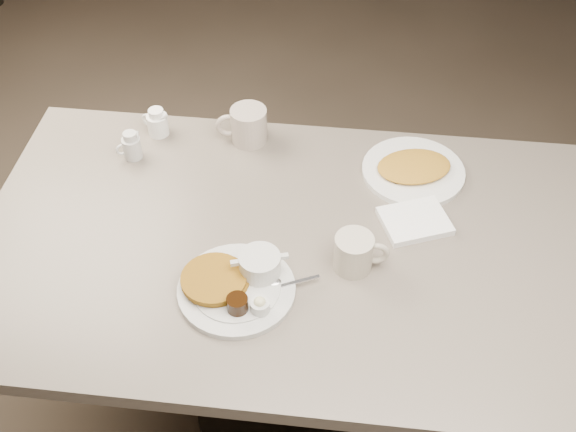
# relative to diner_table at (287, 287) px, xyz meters

# --- Properties ---
(diner_table) EXTENTS (1.50, 0.90, 0.75)m
(diner_table) POSITION_rel_diner_table_xyz_m (0.00, 0.00, 0.00)
(diner_table) COLOR slate
(diner_table) RESTS_ON ground
(main_plate) EXTENTS (0.35, 0.33, 0.07)m
(main_plate) POSITION_rel_diner_table_xyz_m (-0.09, -0.15, 0.19)
(main_plate) COLOR silver
(main_plate) RESTS_ON diner_table
(coffee_mug_near) EXTENTS (0.13, 0.10, 0.09)m
(coffee_mug_near) POSITION_rel_diner_table_xyz_m (0.16, -0.05, 0.22)
(coffee_mug_near) COLOR #BFB5A3
(coffee_mug_near) RESTS_ON diner_table
(napkin) EXTENTS (0.19, 0.18, 0.02)m
(napkin) POSITION_rel_diner_table_xyz_m (0.30, 0.10, 0.18)
(napkin) COLOR white
(napkin) RESTS_ON diner_table
(coffee_mug_far) EXTENTS (0.15, 0.11, 0.10)m
(coffee_mug_far) POSITION_rel_diner_table_xyz_m (-0.15, 0.37, 0.22)
(coffee_mug_far) COLOR #B4A69A
(coffee_mug_far) RESTS_ON diner_table
(creamer_left) EXTENTS (0.07, 0.06, 0.08)m
(creamer_left) POSITION_rel_diner_table_xyz_m (-0.45, 0.26, 0.21)
(creamer_left) COLOR silver
(creamer_left) RESTS_ON diner_table
(creamer_right) EXTENTS (0.08, 0.07, 0.08)m
(creamer_right) POSITION_rel_diner_table_xyz_m (-0.40, 0.37, 0.21)
(creamer_right) COLOR white
(creamer_right) RESTS_ON diner_table
(hash_plate) EXTENTS (0.34, 0.34, 0.04)m
(hash_plate) POSITION_rel_diner_table_xyz_m (0.30, 0.28, 0.18)
(hash_plate) COLOR white
(hash_plate) RESTS_ON diner_table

